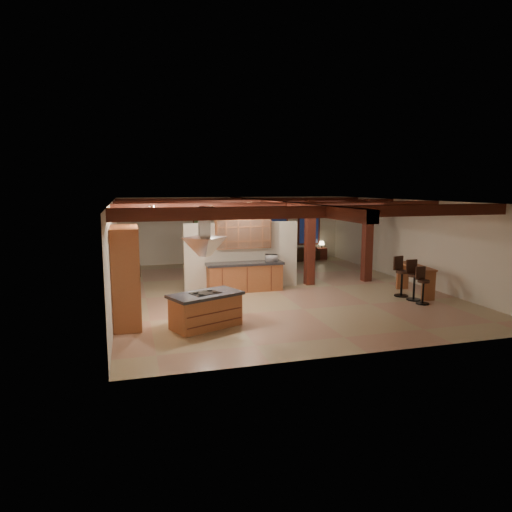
% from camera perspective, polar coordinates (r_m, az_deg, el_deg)
% --- Properties ---
extents(ground, '(12.00, 12.00, 0.00)m').
position_cam_1_polar(ground, '(14.99, 2.42, -4.24)').
color(ground, tan).
rests_on(ground, ground).
extents(room_walls, '(12.00, 12.00, 12.00)m').
position_cam_1_polar(room_walls, '(14.70, 2.46, 2.54)').
color(room_walls, beige).
rests_on(room_walls, ground).
extents(ceiling_beams, '(10.00, 12.00, 0.28)m').
position_cam_1_polar(ceiling_beams, '(14.63, 2.48, 6.36)').
color(ceiling_beams, '#3E190F').
rests_on(ceiling_beams, room_walls).
extents(timber_posts, '(2.50, 0.30, 2.90)m').
position_cam_1_polar(timber_posts, '(16.11, 10.38, 2.88)').
color(timber_posts, '#3E190F').
rests_on(timber_posts, ground).
extents(partition_wall, '(3.80, 0.18, 2.20)m').
position_cam_1_polar(partition_wall, '(14.99, -1.79, 0.04)').
color(partition_wall, beige).
rests_on(partition_wall, ground).
extents(pantry_cabinet, '(0.67, 1.60, 2.40)m').
position_cam_1_polar(pantry_cabinet, '(11.48, -15.94, -2.44)').
color(pantry_cabinet, '#985631').
rests_on(pantry_cabinet, ground).
extents(back_counter, '(2.50, 0.66, 0.94)m').
position_cam_1_polar(back_counter, '(14.72, -1.41, -2.59)').
color(back_counter, '#985631').
rests_on(back_counter, ground).
extents(upper_display_cabinet, '(1.80, 0.36, 0.95)m').
position_cam_1_polar(upper_display_cabinet, '(14.71, -1.62, 2.82)').
color(upper_display_cabinet, '#985631').
rests_on(upper_display_cabinet, partition_wall).
extents(range_hood, '(1.10, 1.10, 1.40)m').
position_cam_1_polar(range_hood, '(10.77, -6.42, 0.28)').
color(range_hood, silver).
rests_on(range_hood, room_walls).
extents(back_windows, '(2.70, 0.07, 1.70)m').
position_cam_1_polar(back_windows, '(21.22, 4.62, 3.63)').
color(back_windows, '#3E190F').
rests_on(back_windows, room_walls).
extents(framed_art, '(0.65, 0.05, 0.85)m').
position_cam_1_polar(framed_art, '(20.12, -6.96, 3.89)').
color(framed_art, '#3E190F').
rests_on(framed_art, room_walls).
extents(recessed_cans, '(3.16, 2.46, 0.03)m').
position_cam_1_polar(recessed_cans, '(12.13, -6.09, 6.37)').
color(recessed_cans, silver).
rests_on(recessed_cans, room_walls).
extents(kitchen_island, '(1.92, 1.49, 0.85)m').
position_cam_1_polar(kitchen_island, '(11.05, -6.30, -6.70)').
color(kitchen_island, '#985631').
rests_on(kitchen_island, ground).
extents(dining_table, '(2.22, 1.74, 0.69)m').
position_cam_1_polar(dining_table, '(17.57, -0.12, -1.19)').
color(dining_table, '#381D0E').
rests_on(dining_table, ground).
extents(sofa, '(2.29, 1.32, 0.63)m').
position_cam_1_polar(sofa, '(20.95, 5.02, 0.29)').
color(sofa, black).
rests_on(sofa, ground).
extents(microwave, '(0.44, 0.34, 0.22)m').
position_cam_1_polar(microwave, '(14.87, 1.94, -0.23)').
color(microwave, silver).
rests_on(microwave, back_counter).
extents(bar_counter, '(0.63, 1.80, 0.93)m').
position_cam_1_polar(bar_counter, '(15.07, 19.27, -2.24)').
color(bar_counter, '#985631').
rests_on(bar_counter, ground).
extents(side_table, '(0.49, 0.49, 0.54)m').
position_cam_1_polar(side_table, '(21.48, 8.18, 0.32)').
color(side_table, '#3E190F').
rests_on(side_table, ground).
extents(table_lamp, '(0.26, 0.26, 0.31)m').
position_cam_1_polar(table_lamp, '(21.41, 8.21, 1.60)').
color(table_lamp, black).
rests_on(table_lamp, side_table).
extents(bar_stool_a, '(0.37, 0.37, 1.06)m').
position_cam_1_polar(bar_stool_a, '(13.95, 20.09, -3.47)').
color(bar_stool_a, black).
rests_on(bar_stool_a, ground).
extents(bar_stool_b, '(0.42, 0.42, 1.19)m').
position_cam_1_polar(bar_stool_b, '(14.33, 19.09, -2.84)').
color(bar_stool_b, black).
rests_on(bar_stool_b, ground).
extents(bar_stool_c, '(0.43, 0.45, 1.22)m').
position_cam_1_polar(bar_stool_c, '(14.71, 17.66, -2.42)').
color(bar_stool_c, black).
rests_on(bar_stool_c, ground).
extents(dining_chairs, '(1.94, 1.94, 1.26)m').
position_cam_1_polar(dining_chairs, '(17.52, -0.12, -0.23)').
color(dining_chairs, '#3E190F').
rests_on(dining_chairs, ground).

